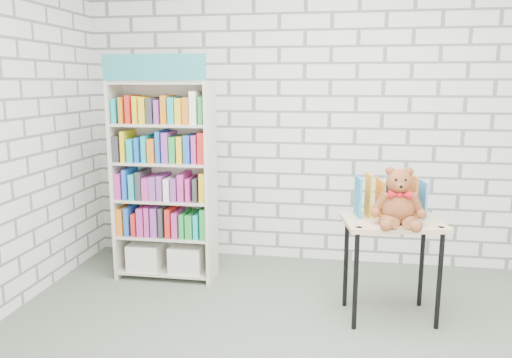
# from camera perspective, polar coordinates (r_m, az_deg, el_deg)

# --- Properties ---
(room_shell) EXTENTS (4.52, 4.02, 2.81)m
(room_shell) POSITION_cam_1_polar(r_m,az_deg,el_deg) (2.60, 7.85, 13.51)
(room_shell) COLOR silver
(room_shell) RESTS_ON ground
(bookshelf) EXTENTS (0.84, 0.33, 1.88)m
(bookshelf) POSITION_cam_1_polar(r_m,az_deg,el_deg) (4.28, -10.41, -0.05)
(bookshelf) COLOR beige
(bookshelf) RESTS_ON ground
(display_table) EXTENTS (0.74, 0.57, 0.72)m
(display_table) POSITION_cam_1_polar(r_m,az_deg,el_deg) (3.64, 15.32, -6.10)
(display_table) COLOR tan
(display_table) RESTS_ON ground
(table_books) EXTENTS (0.50, 0.28, 0.28)m
(table_books) POSITION_cam_1_polar(r_m,az_deg,el_deg) (3.68, 15.06, -2.02)
(table_books) COLOR teal
(table_books) RESTS_ON display_table
(teddy_bear) EXTENTS (0.37, 0.33, 0.39)m
(teddy_bear) POSITION_cam_1_polar(r_m,az_deg,el_deg) (3.47, 15.97, -2.54)
(teddy_bear) COLOR brown
(teddy_bear) RESTS_ON display_table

